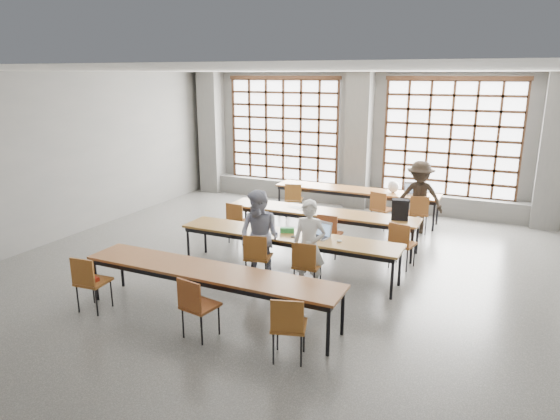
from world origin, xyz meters
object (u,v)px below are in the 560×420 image
(desk_row_d, at_px, (209,274))
(student_female, at_px, (260,237))
(chair_front_left, at_px, (257,254))
(phone, at_px, (295,237))
(chair_mid_centre, at_px, (329,231))
(laptop_back, at_px, (412,191))
(desk_row_c, at_px, (288,238))
(chair_back_left, at_px, (294,197))
(student_back, at_px, (419,197))
(chair_mid_right, at_px, (401,241))
(laptop_front, at_px, (320,233))
(chair_near_mid, at_px, (196,302))
(chair_near_left, at_px, (89,278))
(desk_row_b, at_px, (321,214))
(student_male, at_px, (309,246))
(green_box, at_px, (287,230))
(mouse, at_px, (339,241))
(red_pouch, at_px, (93,279))
(chair_back_mid, at_px, (380,206))
(backpack, at_px, (400,210))
(desk_row_a, at_px, (355,192))
(chair_front_right, at_px, (306,262))
(chair_back_right, at_px, (418,210))
(chair_near_right, at_px, (288,322))
(chair_mid_left, at_px, (238,219))
(plastic_bag, at_px, (393,186))

(desk_row_d, xyz_separation_m, student_female, (0.06, 1.47, 0.13))
(chair_front_left, distance_m, phone, 0.73)
(chair_mid_centre, distance_m, laptop_back, 3.14)
(desk_row_c, height_order, chair_back_left, chair_back_left)
(student_back, bearing_deg, student_female, -114.10)
(chair_mid_right, bearing_deg, laptop_front, -141.59)
(chair_near_mid, height_order, student_female, student_female)
(chair_mid_right, height_order, chair_near_left, same)
(desk_row_b, bearing_deg, student_male, -74.39)
(green_box, bearing_deg, chair_near_mid, -92.56)
(chair_near_mid, distance_m, laptop_back, 6.82)
(mouse, relative_size, phone, 0.75)
(chair_mid_centre, distance_m, chair_near_mid, 3.71)
(chair_mid_centre, distance_m, student_back, 2.70)
(phone, bearing_deg, desk_row_b, 96.15)
(desk_row_b, height_order, laptop_back, laptop_back)
(laptop_front, height_order, red_pouch, laptop_front)
(chair_back_mid, distance_m, backpack, 1.77)
(desk_row_a, relative_size, chair_mid_centre, 4.55)
(chair_front_right, height_order, green_box, chair_front_right)
(chair_back_right, height_order, student_male, student_male)
(chair_near_right, height_order, laptop_back, laptop_back)
(phone, bearing_deg, green_box, 141.95)
(chair_mid_centre, xyz_separation_m, chair_front_right, (0.22, -1.70, 0.00))
(chair_mid_left, distance_m, plastic_bag, 3.90)
(chair_mid_right, xyz_separation_m, mouse, (-0.82, -1.09, 0.21))
(mouse, height_order, red_pouch, mouse)
(laptop_front, relative_size, green_box, 1.64)
(desk_row_b, relative_size, student_female, 2.52)
(desk_row_a, xyz_separation_m, chair_near_mid, (-0.23, -6.53, -0.13))
(red_pouch, bearing_deg, mouse, 39.77)
(laptop_back, bearing_deg, mouse, -96.26)
(desk_row_d, relative_size, student_male, 2.63)
(student_male, bearing_deg, desk_row_d, -126.85)
(desk_row_a, distance_m, student_back, 1.68)
(chair_back_mid, bearing_deg, chair_near_mid, -99.71)
(backpack, bearing_deg, green_box, -145.01)
(chair_mid_centre, distance_m, plastic_bag, 2.98)
(student_back, height_order, phone, student_back)
(backpack, xyz_separation_m, plastic_bag, (-0.63, 2.23, -0.06))
(student_female, bearing_deg, chair_mid_left, 139.01)
(chair_front_right, height_order, chair_near_right, same)
(desk_row_a, relative_size, chair_back_left, 4.55)
(chair_near_left, height_order, laptop_front, laptop_front)
(chair_mid_right, distance_m, phone, 1.98)
(desk_row_d, height_order, backpack, backpack)
(chair_near_right, bearing_deg, phone, 111.53)
(chair_back_mid, relative_size, mouse, 8.98)
(green_box, bearing_deg, desk_row_b, 88.70)
(chair_front_right, xyz_separation_m, chair_near_right, (0.56, -1.97, 0.00))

